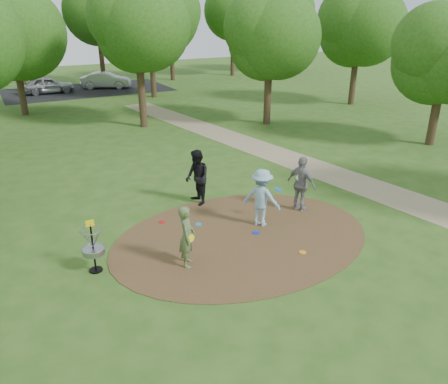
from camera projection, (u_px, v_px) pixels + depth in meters
ground at (242, 237)px, 13.71m from camera, size 100.00×100.00×0.00m
dirt_clearing at (242, 237)px, 13.71m from camera, size 8.40×8.40×0.02m
footpath at (351, 181)px, 18.22m from camera, size 7.55×39.89×0.01m
parking_lot at (88, 90)px, 38.85m from camera, size 14.00×8.00×0.01m
player_observer_with_disc at (187, 236)px, 11.89m from camera, size 0.68×0.78×1.79m
player_throwing_with_disc at (262, 198)px, 14.13m from camera, size 1.46×1.44×1.95m
player_walking_with_disc at (197, 178)px, 15.71m from camera, size 0.83×1.03×2.03m
player_waiting_with_disc at (302, 184)px, 15.20m from camera, size 0.77×1.25×1.99m
disc_ground_cyan at (198, 224)px, 14.47m from camera, size 0.22×0.22×0.02m
disc_ground_blue at (256, 233)px, 13.92m from camera, size 0.22×0.22×0.02m
disc_ground_red at (162, 222)px, 14.63m from camera, size 0.22×0.22×0.02m
car_left at (48, 85)px, 37.03m from camera, size 4.17×1.70×1.42m
car_right at (106, 80)px, 39.46m from camera, size 4.62×3.14×1.44m
disc_ground_orange at (303, 252)px, 12.80m from camera, size 0.22×0.22×0.02m
disc_golf_basket at (92, 243)px, 11.62m from camera, size 0.63×0.63×1.54m
tree_ring at (167, 41)px, 21.06m from camera, size 37.07×45.86×9.65m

